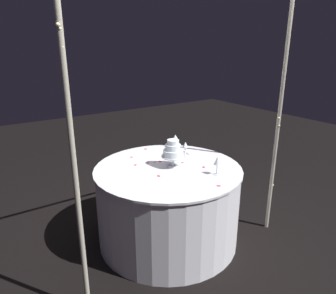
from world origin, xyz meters
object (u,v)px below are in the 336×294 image
(wine_glass_0, at_px, (175,138))
(cake_knife, at_px, (181,150))
(tiered_cake, at_px, (173,151))
(main_table, at_px, (168,204))
(decorative_arch, at_px, (200,88))
(wine_glass_1, at_px, (217,162))
(wine_glass_2, at_px, (185,146))

(wine_glass_0, relative_size, cake_knife, 0.53)
(tiered_cake, distance_m, wine_glass_0, 0.55)
(main_table, xyz_separation_m, cake_knife, (-0.40, -0.34, 0.39))
(decorative_arch, distance_m, wine_glass_1, 0.72)
(wine_glass_2, bearing_deg, main_table, 24.06)
(tiered_cake, bearing_deg, cake_knife, -135.34)
(wine_glass_2, bearing_deg, cake_knife, -114.86)
(decorative_arch, height_order, main_table, decorative_arch)
(main_table, xyz_separation_m, wine_glass_1, (-0.27, 0.38, 0.51))
(decorative_arch, height_order, wine_glass_2, decorative_arch)
(decorative_arch, distance_m, wine_glass_2, 0.93)
(wine_glass_0, height_order, wine_glass_1, wine_glass_1)
(decorative_arch, bearing_deg, wine_glass_0, -114.45)
(wine_glass_1, height_order, wine_glass_2, wine_glass_1)
(decorative_arch, height_order, wine_glass_0, decorative_arch)
(tiered_cake, distance_m, wine_glass_1, 0.43)
(decorative_arch, xyz_separation_m, wine_glass_1, (-0.27, -0.05, -0.67))
(wine_glass_0, height_order, wine_glass_2, wine_glass_2)
(wine_glass_0, bearing_deg, wine_glass_1, 81.43)
(tiered_cake, height_order, wine_glass_1, tiered_cake)
(decorative_arch, bearing_deg, main_table, -90.00)
(tiered_cake, relative_size, wine_glass_1, 1.59)
(decorative_arch, bearing_deg, cake_knife, -117.45)
(main_table, bearing_deg, wine_glass_1, 125.56)
(main_table, height_order, wine_glass_1, wine_glass_1)
(tiered_cake, height_order, wine_glass_0, tiered_cake)
(cake_knife, bearing_deg, wine_glass_2, 65.14)
(tiered_cake, bearing_deg, wine_glass_0, -127.80)
(cake_knife, bearing_deg, main_table, 40.31)
(main_table, relative_size, wine_glass_2, 8.54)
(wine_glass_1, bearing_deg, cake_knife, -100.25)
(wine_glass_1, bearing_deg, wine_glass_0, -98.57)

